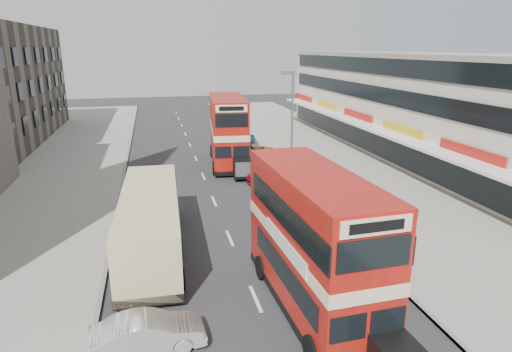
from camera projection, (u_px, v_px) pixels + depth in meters
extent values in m
plane|color=#28282B|center=(268.00, 329.00, 15.80)|extent=(160.00, 160.00, 0.00)
cube|color=#28282B|center=(203.00, 176.00, 34.47)|extent=(12.00, 90.00, 0.01)
cube|color=gray|center=(344.00, 166.00, 37.10)|extent=(12.00, 90.00, 0.15)
cube|color=gray|center=(39.00, 186.00, 31.79)|extent=(12.00, 90.00, 0.15)
cube|color=gray|center=(123.00, 181.00, 33.10)|extent=(0.20, 90.00, 0.16)
cube|color=gray|center=(278.00, 171.00, 35.79)|extent=(0.20, 90.00, 0.16)
cube|color=beige|center=(420.00, 108.00, 39.48)|extent=(8.00, 46.00, 9.00)
cube|color=black|center=(377.00, 142.00, 39.41)|extent=(0.10, 44.00, 2.40)
cube|color=gray|center=(425.00, 55.00, 38.18)|extent=(8.20, 46.20, 0.40)
cube|color=white|center=(369.00, 127.00, 38.82)|extent=(1.80, 44.00, 0.20)
cylinder|color=slate|center=(292.00, 127.00, 32.93)|extent=(0.16, 0.16, 8.00)
cube|color=slate|center=(288.00, 73.00, 31.71)|extent=(1.00, 0.20, 0.25)
cube|color=black|center=(311.00, 298.00, 17.09)|extent=(2.98, 8.41, 0.36)
cube|color=#99100D|center=(312.00, 269.00, 16.74)|extent=(2.96, 8.41, 2.28)
cube|color=beige|center=(313.00, 238.00, 16.37)|extent=(3.00, 8.45, 0.47)
cube|color=#99100D|center=(315.00, 207.00, 16.02)|extent=(2.96, 8.41, 2.18)
cube|color=#99100D|center=(316.00, 176.00, 15.69)|extent=(2.98, 8.43, 0.26)
cube|color=black|center=(229.00, 160.00, 38.07)|extent=(3.68, 9.08, 0.39)
cube|color=#99100D|center=(228.00, 145.00, 37.70)|extent=(3.66, 9.07, 2.43)
cube|color=beige|center=(228.00, 129.00, 37.31)|extent=(3.70, 9.12, 0.50)
cube|color=#99100D|center=(228.00, 113.00, 36.93)|extent=(3.66, 9.07, 2.32)
cube|color=#99100D|center=(227.00, 98.00, 36.58)|extent=(3.68, 9.10, 0.28)
cube|color=black|center=(242.00, 168.00, 33.15)|extent=(1.46, 1.46, 1.44)
cube|color=black|center=(152.00, 244.00, 21.66)|extent=(3.01, 10.72, 0.43)
cube|color=#CFC086|center=(151.00, 221.00, 21.32)|extent=(2.99, 10.72, 2.77)
imported|color=beige|center=(148.00, 333.00, 14.54)|extent=(3.88, 1.59, 1.25)
imported|color=maroon|center=(277.00, 174.00, 32.75)|extent=(4.81, 2.07, 1.38)
imported|color=orange|center=(256.00, 155.00, 38.42)|extent=(4.96, 2.43, 1.35)
imported|color=#62A9C4|center=(236.00, 138.00, 45.56)|extent=(3.94, 1.78, 1.31)
imported|color=gray|center=(323.00, 174.00, 31.57)|extent=(0.75, 0.73, 1.70)
imported|color=gray|center=(263.00, 168.00, 35.19)|extent=(0.56, 1.55, 0.81)
imported|color=black|center=(263.00, 158.00, 34.94)|extent=(0.70, 0.46, 1.89)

